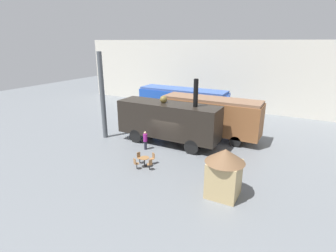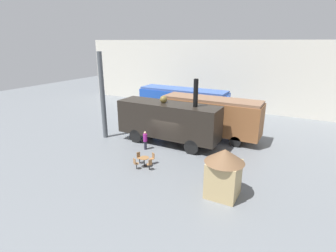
% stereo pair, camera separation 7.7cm
% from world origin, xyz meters
% --- Properties ---
extents(ground_plane, '(80.00, 80.00, 0.00)m').
position_xyz_m(ground_plane, '(0.00, 0.00, 0.00)').
color(ground_plane, slate).
extents(backdrop_wall, '(44.00, 0.15, 9.00)m').
position_xyz_m(backdrop_wall, '(0.00, 15.68, 4.50)').
color(backdrop_wall, beige).
rests_on(backdrop_wall, ground_plane).
extents(streamlined_locomotive, '(12.38, 2.76, 3.62)m').
position_xyz_m(streamlined_locomotive, '(-1.71, 8.60, 2.10)').
color(streamlined_locomotive, blue).
rests_on(streamlined_locomotive, ground_plane).
extents(passenger_coach_wooden, '(9.27, 2.65, 3.85)m').
position_xyz_m(passenger_coach_wooden, '(2.42, 4.14, 2.22)').
color(passenger_coach_wooden, brown).
rests_on(passenger_coach_wooden, ground_plane).
extents(steam_locomotive, '(9.18, 2.49, 6.00)m').
position_xyz_m(steam_locomotive, '(-0.32, 0.80, 2.27)').
color(steam_locomotive, black).
rests_on(steam_locomotive, ground_plane).
extents(cafe_table_near, '(0.72, 0.72, 0.71)m').
position_xyz_m(cafe_table_near, '(0.27, -4.04, 0.52)').
color(cafe_table_near, black).
rests_on(cafe_table_near, ground_plane).
extents(cafe_chair_0, '(0.38, 0.40, 0.87)m').
position_xyz_m(cafe_chair_0, '(0.57, -3.37, 0.51)').
color(cafe_chair_0, black).
rests_on(cafe_chair_0, ground_plane).
extents(cafe_chair_1, '(0.40, 0.38, 0.87)m').
position_xyz_m(cafe_chair_1, '(-0.40, -3.74, 0.51)').
color(cafe_chair_1, black).
rests_on(cafe_chair_1, ground_plane).
extents(cafe_chair_2, '(0.38, 0.40, 0.87)m').
position_xyz_m(cafe_chair_2, '(-0.03, -4.71, 0.51)').
color(cafe_chair_2, black).
rests_on(cafe_chair_2, ground_plane).
extents(cafe_chair_3, '(0.40, 0.38, 0.87)m').
position_xyz_m(cafe_chair_3, '(0.94, -4.34, 0.51)').
color(cafe_chair_3, black).
rests_on(cafe_chair_3, ground_plane).
extents(visitor_person, '(0.34, 0.34, 1.62)m').
position_xyz_m(visitor_person, '(-1.42, -1.28, 0.88)').
color(visitor_person, '#262633').
rests_on(visitor_person, ground_plane).
extents(ticket_kiosk, '(2.34, 2.34, 3.00)m').
position_xyz_m(ticket_kiosk, '(6.48, -4.99, 1.67)').
color(ticket_kiosk, tan).
rests_on(ticket_kiosk, ground_plane).
extents(support_pillar, '(0.44, 0.44, 8.00)m').
position_xyz_m(support_pillar, '(-6.48, -0.56, 4.00)').
color(support_pillar, '#4C5156').
rests_on(support_pillar, ground_plane).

